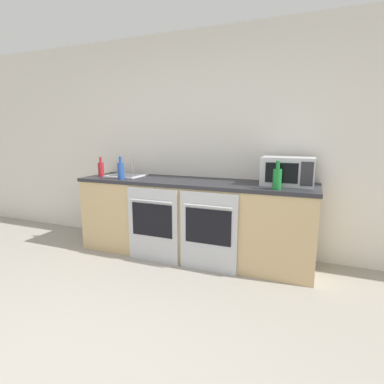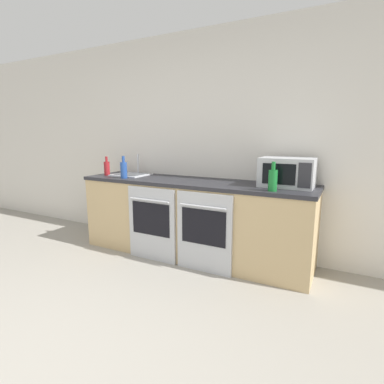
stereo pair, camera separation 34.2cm
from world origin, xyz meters
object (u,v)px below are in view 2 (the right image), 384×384
(microwave, at_px, (287,172))
(bottle_blue, at_px, (124,170))
(oven_right, at_px, (204,232))
(bottle_red, at_px, (107,168))
(oven_left, at_px, (152,224))
(sink, at_px, (131,174))
(bottle_green, at_px, (273,180))

(microwave, distance_m, bottle_blue, 1.86)
(microwave, bearing_deg, oven_right, -149.36)
(bottle_red, height_order, bottle_blue, bottle_blue)
(oven_left, height_order, oven_right, same)
(microwave, bearing_deg, sink, -178.94)
(sink, bearing_deg, oven_right, -17.54)
(bottle_red, height_order, sink, sink)
(bottle_blue, bearing_deg, oven_left, -15.11)
(bottle_green, bearing_deg, sink, 171.64)
(oven_left, distance_m, microwave, 1.55)
(oven_right, bearing_deg, bottle_green, 9.93)
(microwave, height_order, bottle_green, microwave)
(bottle_red, distance_m, bottle_blue, 0.39)
(oven_left, xyz_separation_m, microwave, (1.36, 0.42, 0.61))
(oven_left, distance_m, oven_right, 0.65)
(oven_left, relative_size, bottle_blue, 3.13)
(oven_right, xyz_separation_m, bottle_green, (0.64, 0.11, 0.57))
(oven_left, bearing_deg, bottle_blue, 164.89)
(bottle_red, xyz_separation_m, bottle_blue, (0.37, -0.11, 0.01))
(oven_right, relative_size, bottle_blue, 3.13)
(oven_left, height_order, microwave, microwave)
(bottle_blue, bearing_deg, oven_right, -6.54)
(oven_right, relative_size, bottle_green, 3.07)
(oven_right, xyz_separation_m, bottle_red, (-1.50, 0.24, 0.56))
(sink, bearing_deg, bottle_blue, -69.32)
(bottle_green, bearing_deg, oven_left, -175.02)
(bottle_green, bearing_deg, bottle_blue, 179.46)
(oven_right, relative_size, microwave, 1.61)
(bottle_green, xyz_separation_m, sink, (-1.86, 0.27, -0.09))
(microwave, bearing_deg, bottle_green, -102.93)
(oven_left, relative_size, oven_right, 1.00)
(oven_right, bearing_deg, sink, 162.46)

